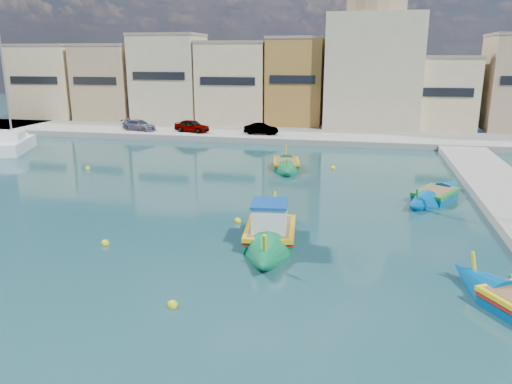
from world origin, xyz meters
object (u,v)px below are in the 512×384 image
(church_block, at_px, (374,54))
(luzzu_blue_cabin, at_px, (270,234))
(luzzu_green, at_px, (286,165))
(yacht_north, at_px, (18,143))
(luzzu_cyan_mid, at_px, (435,196))

(church_block, distance_m, luzzu_blue_cabin, 38.51)
(luzzu_green, relative_size, yacht_north, 0.61)
(church_block, height_order, luzzu_blue_cabin, church_block)
(church_block, bearing_deg, luzzu_cyan_mid, -82.55)
(church_block, bearing_deg, luzzu_green, -105.88)
(church_block, distance_m, yacht_north, 37.77)
(luzzu_cyan_mid, xyz_separation_m, yacht_north, (-35.70, 10.04, 0.24))
(luzzu_cyan_mid, height_order, luzzu_green, luzzu_green)
(luzzu_blue_cabin, distance_m, luzzu_green, 15.51)
(luzzu_blue_cabin, bearing_deg, yacht_north, 145.38)
(luzzu_blue_cabin, xyz_separation_m, luzzu_green, (-1.65, 15.42, -0.14))
(church_block, height_order, yacht_north, church_block)
(luzzu_cyan_mid, bearing_deg, yacht_north, 164.30)
(luzzu_cyan_mid, bearing_deg, luzzu_blue_cabin, -133.21)
(luzzu_cyan_mid, bearing_deg, luzzu_green, 146.66)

